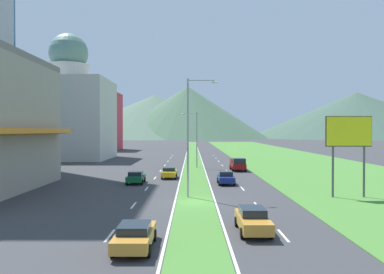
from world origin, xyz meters
name	(u,v)px	position (x,y,z in m)	size (l,w,h in m)	color
ground_plane	(194,203)	(0.00, 0.00, 0.00)	(600.00, 600.00, 0.00)	#38383A
grass_median	(192,156)	(0.00, 60.00, 0.03)	(3.20, 240.00, 0.06)	#477F33
grass_verge_right	(278,156)	(20.60, 60.00, 0.03)	(24.00, 240.00, 0.06)	#477F33
lane_dash_left_1	(108,236)	(-5.10, -10.62, 0.01)	(0.16, 2.80, 0.01)	silver
lane_dash_left_2	(132,205)	(-5.10, -1.25, 0.01)	(0.16, 2.80, 0.01)	silver
lane_dash_left_3	(145,189)	(-5.10, 8.13, 0.01)	(0.16, 2.80, 0.01)	silver
lane_dash_left_4	(153,178)	(-5.10, 17.51, 0.01)	(0.16, 2.80, 0.01)	silver
lane_dash_left_5	(159,171)	(-5.10, 26.88, 0.01)	(0.16, 2.80, 0.01)	silver
lane_dash_left_6	(163,165)	(-5.10, 36.26, 0.01)	(0.16, 2.80, 0.01)	silver
lane_dash_left_7	(166,161)	(-5.10, 45.64, 0.01)	(0.16, 2.80, 0.01)	silver
lane_dash_left_8	(169,158)	(-5.10, 55.01, 0.01)	(0.16, 2.80, 0.01)	silver
lane_dash_left_9	(171,155)	(-5.10, 64.39, 0.01)	(0.16, 2.80, 0.01)	silver
lane_dash_right_1	(282,235)	(5.10, -10.62, 0.01)	(0.16, 2.80, 0.01)	silver
lane_dash_right_2	(255,205)	(5.10, -1.25, 0.01)	(0.16, 2.80, 0.01)	silver
lane_dash_right_3	(241,189)	(5.10, 8.13, 0.01)	(0.16, 2.80, 0.01)	silver
lane_dash_right_4	(232,178)	(5.10, 17.51, 0.01)	(0.16, 2.80, 0.01)	silver
lane_dash_right_5	(225,171)	(5.10, 26.88, 0.01)	(0.16, 2.80, 0.01)	silver
lane_dash_right_6	(221,165)	(5.10, 36.26, 0.01)	(0.16, 2.80, 0.01)	silver
lane_dash_right_7	(217,161)	(5.10, 45.64, 0.01)	(0.16, 2.80, 0.01)	silver
lane_dash_right_8	(214,158)	(5.10, 55.01, 0.01)	(0.16, 2.80, 0.01)	silver
lane_dash_right_9	(212,155)	(5.10, 64.39, 0.01)	(0.16, 2.80, 0.01)	silver
edge_line_median_left	(184,157)	(-1.75, 60.00, 0.01)	(0.16, 240.00, 0.01)	silver
edge_line_median_right	(199,157)	(1.75, 60.00, 0.01)	(0.16, 240.00, 0.01)	silver
domed_building	(67,111)	(-27.13, 52.33, 10.41)	(17.62, 17.62, 27.27)	beige
midrise_colored	(93,121)	(-31.31, 91.70, 9.10)	(15.41, 15.41, 18.20)	#D83847
hill_far_left	(153,116)	(-31.66, 299.89, 18.15)	(169.77, 169.77, 36.30)	#516B56
hill_far_center	(186,112)	(-4.05, 279.10, 20.61)	(128.10, 128.10, 41.22)	#47664C
hill_far_right	(354,115)	(138.14, 298.84, 19.25)	(182.86, 182.86, 38.50)	#3D5647
street_lamp_near	(189,131)	(-0.38, 2.50, 6.18)	(2.81, 0.28, 10.95)	#99999E
street_lamp_mid	(194,136)	(0.27, 31.76, 5.29)	(2.60, 0.42, 9.26)	#99999E
billboard_roadside	(347,136)	(14.12, 2.44, 5.65)	(4.29, 0.28, 7.53)	#4C4C51
car_0	(133,235)	(-3.26, -13.18, 0.71)	(1.96, 4.69, 1.34)	#C6842D
car_1	(134,177)	(-6.83, 12.24, 0.73)	(1.94, 4.07, 1.43)	#0C5128
car_2	(224,178)	(3.63, 11.67, 0.75)	(1.91, 4.02, 1.47)	navy
car_3	(251,220)	(3.43, -9.83, 0.76)	(1.87, 4.68, 1.48)	#C6842D
car_4	(168,173)	(-3.21, 17.35, 0.73)	(1.94, 4.04, 1.41)	yellow
pickup_truck_0	(236,164)	(6.82, 26.99, 0.98)	(2.18, 5.40, 2.00)	maroon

